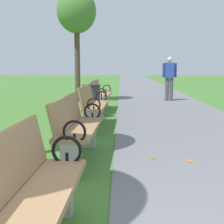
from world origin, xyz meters
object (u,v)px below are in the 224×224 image
trash_bin (91,101)px  park_bench_1 (25,200)px  park_bench_3 (93,105)px  tree_3 (77,13)px  pedestrian_walking (169,76)px  park_bench_4 (100,94)px  park_bench_2 (77,127)px

trash_bin → park_bench_1: bearing=-88.6°
park_bench_3 → trash_bin: (-0.15, 1.22, -0.06)m
tree_3 → pedestrian_walking: (3.39, 0.25, -2.24)m
park_bench_1 → park_bench_3: same height
pedestrian_walking → trash_bin: 4.55m
park_bench_4 → tree_3: bearing=113.5°
park_bench_3 → trash_bin: park_bench_3 is taller
tree_3 → pedestrian_walking: tree_3 is taller
park_bench_4 → trash_bin: bearing=-96.9°
pedestrian_walking → tree_3: bearing=-175.7°
park_bench_3 → park_bench_4: 2.44m
park_bench_4 → tree_3: 3.65m
park_bench_2 → pedestrian_walking: 7.73m
park_bench_4 → tree_3: (-0.99, 2.27, 2.68)m
park_bench_3 → trash_bin: 1.23m
pedestrian_walking → trash_bin: bearing=-124.3°
park_bench_1 → park_bench_4: same height
park_bench_4 → pedestrian_walking: size_ratio=1.00×
park_bench_2 → tree_3: size_ratio=0.40×
park_bench_2 → tree_3: tree_3 is taller
park_bench_2 → park_bench_4: same height
park_bench_1 → tree_3: size_ratio=0.40×
park_bench_2 → pedestrian_walking: size_ratio=1.00×
tree_3 → pedestrian_walking: bearing=4.3°
park_bench_2 → park_bench_1: bearing=-90.0°
tree_3 → pedestrian_walking: size_ratio=2.47×
park_bench_3 → tree_3: bearing=101.9°
park_bench_3 → trash_bin: size_ratio=1.92×
pedestrian_walking → park_bench_3: bearing=-115.8°
park_bench_2 → park_bench_4: 4.81m
park_bench_3 → trash_bin: bearing=96.9°
park_bench_2 → tree_3: 7.63m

